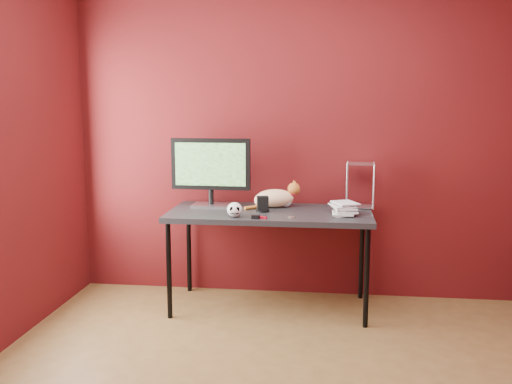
# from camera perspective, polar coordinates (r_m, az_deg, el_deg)

# --- Properties ---
(room) EXTENTS (3.52, 3.52, 2.61)m
(room) POSITION_cam_1_polar(r_m,az_deg,el_deg) (2.79, 1.76, 6.67)
(room) COLOR brown
(room) RESTS_ON ground
(desk) EXTENTS (1.50, 0.70, 0.75)m
(desk) POSITION_cam_1_polar(r_m,az_deg,el_deg) (4.25, 1.42, -2.59)
(desk) COLOR black
(desk) RESTS_ON ground
(monitor) EXTENTS (0.61, 0.20, 0.53)m
(monitor) POSITION_cam_1_polar(r_m,az_deg,el_deg) (4.38, -4.55, 2.31)
(monitor) COLOR #B9BABE
(monitor) RESTS_ON desk
(cat) EXTENTS (0.41, 0.26, 0.21)m
(cat) POSITION_cam_1_polar(r_m,az_deg,el_deg) (4.38, 1.91, -0.61)
(cat) COLOR orange
(cat) RESTS_ON desk
(skull_mug) EXTENTS (0.11, 0.11, 0.10)m
(skull_mug) POSITION_cam_1_polar(r_m,az_deg,el_deg) (4.02, -2.15, -1.77)
(skull_mug) COLOR silver
(skull_mug) RESTS_ON desk
(speaker) EXTENTS (0.10, 0.10, 0.12)m
(speaker) POSITION_cam_1_polar(r_m,az_deg,el_deg) (4.21, 0.67, -1.26)
(speaker) COLOR black
(speaker) RESTS_ON desk
(book_stack) EXTENTS (0.22, 0.25, 1.01)m
(book_stack) POSITION_cam_1_polar(r_m,az_deg,el_deg) (4.09, 7.95, 4.73)
(book_stack) COLOR beige
(book_stack) RESTS_ON desk
(wire_rack) EXTENTS (0.21, 0.18, 0.35)m
(wire_rack) POSITION_cam_1_polar(r_m,az_deg,el_deg) (4.43, 10.39, 0.69)
(wire_rack) COLOR #B9BABE
(wire_rack) RESTS_ON desk
(pocket_knife) EXTENTS (0.08, 0.05, 0.02)m
(pocket_knife) POSITION_cam_1_polar(r_m,az_deg,el_deg) (3.98, 0.54, -2.55)
(pocket_knife) COLOR #B20D1F
(pocket_knife) RESTS_ON desk
(black_gadget) EXTENTS (0.06, 0.04, 0.03)m
(black_gadget) POSITION_cam_1_polar(r_m,az_deg,el_deg) (3.97, -0.04, -2.52)
(black_gadget) COLOR black
(black_gadget) RESTS_ON desk
(washer) EXTENTS (0.05, 0.05, 0.00)m
(washer) POSITION_cam_1_polar(r_m,az_deg,el_deg) (4.02, 3.54, -2.53)
(washer) COLOR #B9BABE
(washer) RESTS_ON desk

